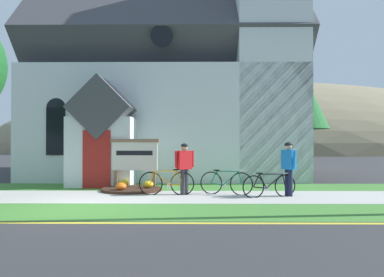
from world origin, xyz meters
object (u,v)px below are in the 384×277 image
(bicycle_blue, at_px, (269,185))
(cyclist_in_orange_jersey, at_px, (289,165))
(bicycle_red, at_px, (167,183))
(bicycle_black, at_px, (226,183))
(church_sign, at_px, (135,157))
(cyclist_in_red_jersey, at_px, (184,165))
(roadside_conifer, at_px, (293,90))

(bicycle_blue, distance_m, cyclist_in_orange_jersey, 0.92)
(bicycle_red, xyz_separation_m, cyclist_in_orange_jersey, (3.77, -0.24, 0.59))
(bicycle_black, xyz_separation_m, cyclist_in_orange_jersey, (1.90, -0.38, 0.60))
(bicycle_blue, distance_m, bicycle_red, 3.16)
(church_sign, bearing_deg, bicycle_blue, -25.09)
(bicycle_blue, xyz_separation_m, cyclist_in_red_jersey, (-2.57, 0.56, 0.58))
(cyclist_in_orange_jersey, bearing_deg, cyclist_in_red_jersey, 174.50)
(bicycle_red, distance_m, cyclist_in_red_jersey, 0.79)
(bicycle_black, bearing_deg, bicycle_blue, -26.51)
(bicycle_blue, bearing_deg, bicycle_black, 153.49)
(bicycle_blue, relative_size, cyclist_in_red_jersey, 1.04)
(bicycle_black, height_order, cyclist_in_orange_jersey, cyclist_in_orange_jersey)
(church_sign, distance_m, bicycle_blue, 4.91)
(roadside_conifer, bearing_deg, church_sign, -135.02)
(church_sign, bearing_deg, bicycle_black, -24.52)
(bicycle_blue, xyz_separation_m, bicycle_red, (-3.13, 0.49, 0.03))
(cyclist_in_red_jersey, bearing_deg, bicycle_blue, -12.19)
(church_sign, bearing_deg, roadside_conifer, 44.98)
(cyclist_in_orange_jersey, bearing_deg, church_sign, 160.22)
(roadside_conifer, bearing_deg, bicycle_blue, -108.09)
(church_sign, height_order, bicycle_blue, church_sign)
(bicycle_black, bearing_deg, bicycle_red, -175.85)
(bicycle_blue, relative_size, bicycle_black, 1.03)
(bicycle_blue, height_order, cyclist_in_orange_jersey, cyclist_in_orange_jersey)
(church_sign, xyz_separation_m, roadside_conifer, (7.52, 7.51, 3.42))
(cyclist_in_orange_jersey, xyz_separation_m, roadside_conifer, (2.48, 9.33, 3.60))
(cyclist_in_orange_jersey, bearing_deg, bicycle_red, 176.30)
(cyclist_in_orange_jersey, height_order, cyclist_in_red_jersey, cyclist_in_orange_jersey)
(cyclist_in_orange_jersey, bearing_deg, bicycle_blue, -159.11)
(cyclist_in_orange_jersey, height_order, roadside_conifer, roadside_conifer)
(cyclist_in_orange_jersey, relative_size, cyclist_in_red_jersey, 1.03)
(cyclist_in_red_jersey, xyz_separation_m, roadside_conifer, (5.70, 9.02, 3.63))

